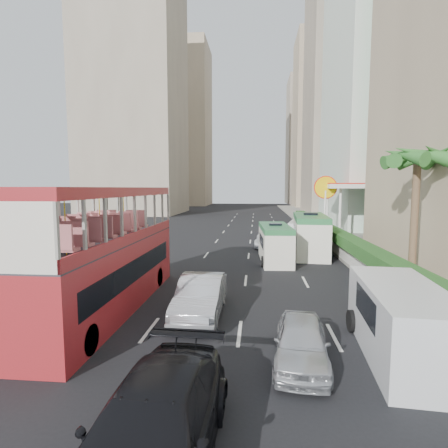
# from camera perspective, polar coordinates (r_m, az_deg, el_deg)

# --- Properties ---
(ground_plane) EXTENTS (200.00, 200.00, 0.00)m
(ground_plane) POSITION_cam_1_polar(r_m,az_deg,el_deg) (14.57, 4.56, -14.33)
(ground_plane) COLOR black
(ground_plane) RESTS_ON ground
(double_decker_bus) EXTENTS (2.50, 11.00, 5.06)m
(double_decker_bus) POSITION_cam_1_polar(r_m,az_deg,el_deg) (15.20, -18.66, -3.89)
(double_decker_bus) COLOR #A42024
(double_decker_bus) RESTS_ON ground
(car_silver_lane_a) EXTENTS (1.68, 4.76, 1.57)m
(car_silver_lane_a) POSITION_cam_1_polar(r_m,az_deg,el_deg) (14.30, -3.82, -14.71)
(car_silver_lane_a) COLOR #BBBDC2
(car_silver_lane_a) RESTS_ON ground
(car_silver_lane_b) EXTENTS (1.90, 3.90, 1.28)m
(car_silver_lane_b) POSITION_cam_1_polar(r_m,az_deg,el_deg) (11.07, 12.43, -21.27)
(car_silver_lane_b) COLOR #BBBDC2
(car_silver_lane_b) RESTS_ON ground
(van_asset) EXTENTS (2.29, 4.42, 1.19)m
(van_asset) POSITION_cam_1_polar(r_m,az_deg,el_deg) (30.25, 7.05, -3.73)
(van_asset) COLOR silver
(van_asset) RESTS_ON ground
(minibus_near) EXTENTS (2.19, 5.72, 2.49)m
(minibus_near) POSITION_cam_1_polar(r_m,az_deg,el_deg) (24.25, 8.33, -3.15)
(minibus_near) COLOR silver
(minibus_near) RESTS_ON ground
(minibus_far) EXTENTS (2.72, 6.94, 3.02)m
(minibus_far) POSITION_cam_1_polar(r_m,az_deg,el_deg) (27.22, 13.86, -1.72)
(minibus_far) COLOR silver
(minibus_far) RESTS_ON ground
(panel_van_near) EXTENTS (2.55, 5.49, 2.14)m
(panel_van_near) POSITION_cam_1_polar(r_m,az_deg,el_deg) (12.03, 27.09, -14.01)
(panel_van_near) COLOR silver
(panel_van_near) RESTS_ON ground
(panel_van_far) EXTENTS (2.87, 5.15, 1.95)m
(panel_van_far) POSITION_cam_1_polar(r_m,az_deg,el_deg) (33.47, 12.43, -1.22)
(panel_van_far) COLOR silver
(panel_van_far) RESTS_ON ground
(sidewalk) EXTENTS (6.00, 120.00, 0.18)m
(sidewalk) POSITION_cam_1_polar(r_m,az_deg,el_deg) (39.98, 18.08, -1.51)
(sidewalk) COLOR #99968C
(sidewalk) RESTS_ON ground
(kerb_wall) EXTENTS (0.30, 44.00, 1.00)m
(kerb_wall) POSITION_cam_1_polar(r_m,az_deg,el_deg) (28.66, 17.47, -3.12)
(kerb_wall) COLOR silver
(kerb_wall) RESTS_ON sidewalk
(hedge) EXTENTS (1.10, 44.00, 0.70)m
(hedge) POSITION_cam_1_polar(r_m,az_deg,el_deg) (28.55, 17.53, -1.43)
(hedge) COLOR #2D6626
(hedge) RESTS_ON kerb_wall
(palm_tree) EXTENTS (0.36, 0.36, 6.40)m
(palm_tree) POSITION_cam_1_polar(r_m,az_deg,el_deg) (19.33, 28.62, 0.27)
(palm_tree) COLOR brown
(palm_tree) RESTS_ON sidewalk
(shell_station) EXTENTS (6.50, 8.00, 5.50)m
(shell_station) POSITION_cam_1_polar(r_m,az_deg,el_deg) (38.05, 20.33, 2.08)
(shell_station) COLOR silver
(shell_station) RESTS_ON ground
(tower_mid) EXTENTS (16.00, 16.00, 50.00)m
(tower_mid) POSITION_cam_1_polar(r_m,az_deg,el_deg) (76.52, 19.95, 20.67)
(tower_mid) COLOR tan
(tower_mid) RESTS_ON ground
(tower_far_a) EXTENTS (14.00, 14.00, 44.00)m
(tower_far_a) POSITION_cam_1_polar(r_m,az_deg,el_deg) (98.62, 15.67, 15.58)
(tower_far_a) COLOR tan
(tower_far_a) RESTS_ON ground
(tower_far_b) EXTENTS (14.00, 14.00, 40.00)m
(tower_far_b) POSITION_cam_1_polar(r_m,az_deg,el_deg) (119.82, 13.71, 12.90)
(tower_far_b) COLOR tan
(tower_far_b) RESTS_ON ground
(tower_left_a) EXTENTS (18.00, 18.00, 52.00)m
(tower_left_a) POSITION_cam_1_polar(r_m,az_deg,el_deg) (75.76, -14.55, 21.77)
(tower_left_a) COLOR tan
(tower_left_a) RESTS_ON ground
(tower_left_b) EXTENTS (16.00, 16.00, 46.00)m
(tower_left_b) POSITION_cam_1_polar(r_m,az_deg,el_deg) (107.53, -6.89, 15.46)
(tower_left_b) COLOR tan
(tower_left_b) RESTS_ON ground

